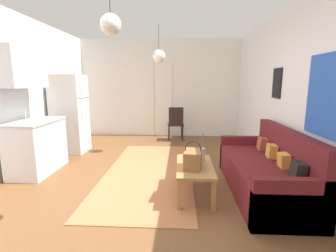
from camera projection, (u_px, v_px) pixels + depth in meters
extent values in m
cube|color=brown|center=(139.00, 194.00, 3.51)|extent=(5.06, 7.94, 0.10)
cube|color=white|center=(160.00, 88.00, 6.91)|extent=(4.66, 0.10, 2.74)
cube|color=white|center=(145.00, 100.00, 6.93)|extent=(0.50, 0.02, 2.08)
cube|color=white|center=(163.00, 100.00, 6.90)|extent=(0.50, 0.02, 2.08)
cube|color=white|center=(154.00, 62.00, 6.72)|extent=(1.10, 0.03, 0.06)
cube|color=silver|center=(311.00, 96.00, 3.13)|extent=(0.10, 7.54, 2.74)
cube|color=blue|center=(331.00, 96.00, 2.61)|extent=(0.02, 0.94, 0.94)
cube|color=black|center=(277.00, 83.00, 4.07)|extent=(0.02, 0.34, 0.50)
cube|color=orange|center=(31.00, 68.00, 4.52)|extent=(0.02, 0.32, 0.40)
cube|color=#B26B42|center=(150.00, 171.00, 4.24)|extent=(1.47, 3.31, 0.01)
cube|color=#5B191E|center=(261.00, 177.00, 3.43)|extent=(0.84, 2.03, 0.45)
cube|color=#5B191E|center=(287.00, 162.00, 3.37)|extent=(0.15, 2.03, 0.90)
cube|color=#5B191E|center=(292.00, 206.00, 2.48)|extent=(0.84, 0.11, 0.60)
cube|color=#5B191E|center=(244.00, 152.00, 4.36)|extent=(0.84, 0.11, 0.60)
cube|color=black|center=(298.00, 171.00, 2.75)|extent=(0.16, 0.22, 0.22)
cube|color=gold|center=(284.00, 161.00, 3.15)|extent=(0.15, 0.19, 0.20)
cube|color=gold|center=(272.00, 151.00, 3.57)|extent=(0.15, 0.21, 0.20)
cube|color=#B74C33|center=(262.00, 144.00, 3.97)|extent=(0.15, 0.21, 0.21)
cube|color=#A87542|center=(195.00, 166.00, 3.32)|extent=(0.49, 0.96, 0.04)
cube|color=#A87542|center=(180.00, 195.00, 2.94)|extent=(0.05, 0.05, 0.39)
cube|color=#A87542|center=(214.00, 196.00, 2.92)|extent=(0.05, 0.05, 0.39)
cube|color=#A87542|center=(180.00, 169.00, 3.80)|extent=(0.05, 0.05, 0.39)
cube|color=#A87542|center=(206.00, 170.00, 3.78)|extent=(0.05, 0.05, 0.39)
cylinder|color=beige|center=(202.00, 155.00, 3.44)|extent=(0.09, 0.09, 0.20)
cylinder|color=#477F42|center=(202.00, 141.00, 3.40)|extent=(0.01, 0.01, 0.22)
cube|color=brown|center=(193.00, 159.00, 3.19)|extent=(0.26, 0.36, 0.24)
torus|color=black|center=(193.00, 149.00, 3.16)|extent=(0.21, 0.01, 0.21)
cube|color=white|center=(70.00, 114.00, 5.33)|extent=(0.64, 0.63, 1.71)
cube|color=#4C4C51|center=(83.00, 98.00, 5.25)|extent=(0.01, 0.61, 0.01)
cylinder|color=#B7BABF|center=(80.00, 88.00, 5.04)|extent=(0.02, 0.02, 0.24)
cylinder|color=#B7BABF|center=(82.00, 113.00, 5.13)|extent=(0.02, 0.02, 0.38)
cube|color=silver|center=(37.00, 147.00, 4.17)|extent=(0.56, 1.03, 0.88)
cube|color=#B7BABF|center=(35.00, 122.00, 4.09)|extent=(0.59, 1.06, 0.03)
cube|color=#999BA0|center=(38.00, 123.00, 4.20)|extent=(0.36, 0.40, 0.10)
cylinder|color=#B7BABF|center=(25.00, 114.00, 4.18)|extent=(0.02, 0.02, 0.20)
cube|color=silver|center=(22.00, 68.00, 3.93)|extent=(0.32, 0.92, 0.65)
cylinder|color=black|center=(182.00, 131.00, 6.71)|extent=(0.03, 0.03, 0.42)
cylinder|color=black|center=(169.00, 131.00, 6.70)|extent=(0.03, 0.03, 0.42)
cylinder|color=black|center=(183.00, 134.00, 6.37)|extent=(0.03, 0.03, 0.42)
cylinder|color=black|center=(169.00, 134.00, 6.36)|extent=(0.03, 0.03, 0.42)
cube|color=black|center=(176.00, 124.00, 6.50)|extent=(0.45, 0.43, 0.04)
cube|color=black|center=(176.00, 116.00, 6.27)|extent=(0.38, 0.06, 0.47)
sphere|color=white|center=(111.00, 24.00, 2.40)|extent=(0.21, 0.21, 0.21)
cylinder|color=black|center=(159.00, 37.00, 5.05)|extent=(0.01, 0.01, 0.51)
sphere|color=white|center=(159.00, 56.00, 5.12)|extent=(0.27, 0.27, 0.27)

